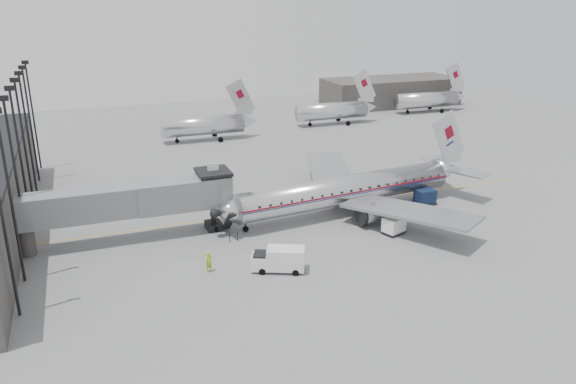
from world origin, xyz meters
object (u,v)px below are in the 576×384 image
(baggage_cart_navy, at_px, (425,197))
(ramp_worker, at_px, (209,262))
(service_van, at_px, (279,259))
(baggage_cart_white, at_px, (394,225))
(airliner, at_px, (351,189))

(baggage_cart_navy, bearing_deg, ramp_worker, -163.93)
(service_van, height_order, baggage_cart_navy, service_van)
(baggage_cart_white, bearing_deg, baggage_cart_navy, 18.57)
(service_van, height_order, baggage_cart_white, service_van)
(baggage_cart_navy, bearing_deg, airliner, 173.51)
(service_van, bearing_deg, airliner, 65.31)
(baggage_cart_white, bearing_deg, service_van, 175.03)
(airliner, bearing_deg, baggage_cart_white, -86.50)
(baggage_cart_navy, distance_m, baggage_cart_white, 10.18)
(airliner, relative_size, service_van, 6.57)
(service_van, bearing_deg, ramp_worker, -174.96)
(airliner, distance_m, baggage_cart_navy, 9.53)
(ramp_worker, bearing_deg, service_van, -42.62)
(baggage_cart_navy, xyz_separation_m, baggage_cart_white, (-7.98, -6.33, -0.04))
(baggage_cart_navy, relative_size, ramp_worker, 1.23)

